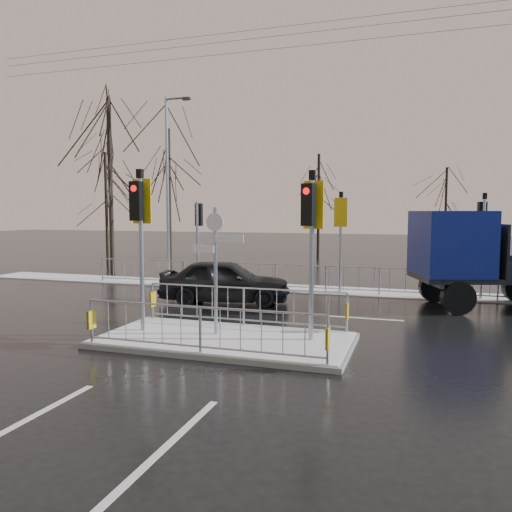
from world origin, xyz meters
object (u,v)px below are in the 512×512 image
(traffic_island, at_px, (224,327))
(car_far_lane, at_px, (225,281))
(flatbed_truck, at_px, (480,257))
(street_lamp_left, at_px, (169,181))

(traffic_island, xyz_separation_m, car_far_lane, (-1.91, 4.89, 0.36))
(car_far_lane, distance_m, flatbed_truck, 8.37)
(car_far_lane, xyz_separation_m, flatbed_truck, (8.15, 1.68, 0.92))
(traffic_island, distance_m, street_lamp_left, 12.17)
(car_far_lane, bearing_deg, traffic_island, -170.58)
(car_far_lane, relative_size, street_lamp_left, 0.54)
(traffic_island, xyz_separation_m, street_lamp_left, (-6.42, 9.49, 4.10))
(car_far_lane, bearing_deg, street_lamp_left, 32.58)
(traffic_island, bearing_deg, car_far_lane, 111.30)
(car_far_lane, bearing_deg, flatbed_truck, -90.22)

